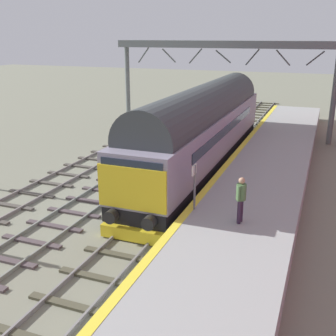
{
  "coord_description": "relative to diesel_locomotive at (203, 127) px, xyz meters",
  "views": [
    {
      "loc": [
        6.1,
        -16.87,
        7.19
      ],
      "look_at": [
        0.2,
        -1.57,
        1.89
      ],
      "focal_mm": 44.16,
      "sensor_mm": 36.0,
      "label": 1
    }
  ],
  "objects": [
    {
      "name": "track_main",
      "position": [
        -0.0,
        -4.19,
        -2.42
      ],
      "size": [
        2.5,
        60.0,
        0.15
      ],
      "color": "slate",
      "rests_on": "ground"
    },
    {
      "name": "track_adjacent_far_west",
      "position": [
        -6.44,
        -4.19,
        -2.42
      ],
      "size": [
        2.5,
        60.0,
        0.15
      ],
      "color": "gray",
      "rests_on": "ground"
    },
    {
      "name": "diesel_locomotive",
      "position": [
        0.0,
        0.0,
        0.0
      ],
      "size": [
        2.74,
        18.05,
        4.68
      ],
      "color": "black",
      "rests_on": "ground"
    },
    {
      "name": "track_adjacent_west",
      "position": [
        -3.35,
        -4.19,
        -2.43
      ],
      "size": [
        2.5,
        60.0,
        0.15
      ],
      "color": "gray",
      "rests_on": "ground"
    },
    {
      "name": "station_platform",
      "position": [
        3.6,
        -4.19,
        -1.98
      ],
      "size": [
        4.0,
        44.0,
        1.01
      ],
      "color": "#9B9F9C",
      "rests_on": "ground"
    },
    {
      "name": "ground_plane",
      "position": [
        -0.0,
        -4.19,
        -2.48
      ],
      "size": [
        140.0,
        140.0,
        0.0
      ],
      "primitive_type": "plane",
      "color": "gray",
      "rests_on": "ground"
    },
    {
      "name": "waiting_passenger",
      "position": [
        3.73,
        -8.02,
        -0.49
      ],
      "size": [
        0.4,
        0.5,
        1.64
      ],
      "rotation": [
        0.0,
        0.0,
        1.39
      ],
      "color": "#35253A",
      "rests_on": "station_platform"
    },
    {
      "name": "platform_number_sign",
      "position": [
        1.9,
        -7.5,
        -0.32
      ],
      "size": [
        0.1,
        0.44,
        1.71
      ],
      "color": "slate",
      "rests_on": "station_platform"
    },
    {
      "name": "overhead_footbridge",
      "position": [
        -1.17,
        8.77,
        3.76
      ],
      "size": [
        15.74,
        2.0,
        6.81
      ],
      "color": "slate",
      "rests_on": "ground"
    }
  ]
}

